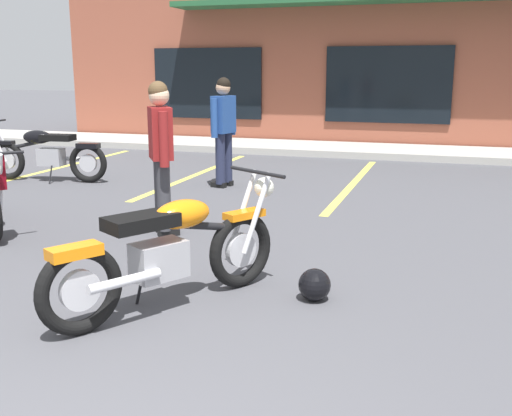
{
  "coord_description": "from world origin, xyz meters",
  "views": [
    {
      "loc": [
        1.47,
        -1.36,
        1.8
      ],
      "look_at": [
        -0.21,
        3.85,
        0.55
      ],
      "focal_mm": 42.85,
      "sensor_mm": 36.0,
      "label": 1
    }
  ],
  "objects": [
    {
      "name": "motorcycle_foreground_classic",
      "position": [
        -0.51,
        2.66,
        0.46
      ],
      "size": [
        1.32,
        1.88,
        0.98
      ],
      "color": "black",
      "rests_on": "ground_plane"
    },
    {
      "name": "ground_plane",
      "position": [
        0.0,
        3.85,
        0.0
      ],
      "size": [
        80.0,
        80.0,
        0.0
      ],
      "primitive_type": "plane",
      "color": "#47474C"
    },
    {
      "name": "person_in_black_shirt",
      "position": [
        -1.89,
        7.43,
        0.95
      ],
      "size": [
        0.34,
        0.61,
        1.68
      ],
      "color": "black",
      "rests_on": "ground_plane"
    },
    {
      "name": "painted_stall_lines",
      "position": [
        -0.0,
        8.34,
        0.0
      ],
      "size": [
        11.07,
        4.8,
        0.01
      ],
      "color": "#DBCC4C",
      "rests_on": "ground_plane"
    },
    {
      "name": "brick_storefront_building",
      "position": [
        0.0,
        15.76,
        2.03
      ],
      "size": [
        16.4,
        6.67,
        4.05
      ],
      "color": "brown",
      "rests_on": "ground_plane"
    },
    {
      "name": "person_near_building",
      "position": [
        -1.54,
        4.61,
        0.95
      ],
      "size": [
        0.43,
        0.55,
        1.68
      ],
      "color": "black",
      "rests_on": "ground_plane"
    },
    {
      "name": "sidewalk_kerb",
      "position": [
        0.0,
        11.94,
        0.07
      ],
      "size": [
        22.0,
        1.8,
        0.14
      ],
      "primitive_type": "cube",
      "color": "#A8A59E",
      "rests_on": "ground_plane"
    },
    {
      "name": "motorcycle_red_sportbike",
      "position": [
        -4.83,
        6.99,
        0.46
      ],
      "size": [
        2.11,
        0.7,
        0.98
      ],
      "color": "black",
      "rests_on": "ground_plane"
    },
    {
      "name": "helmet_on_pavement",
      "position": [
        0.51,
        3.14,
        0.13
      ],
      "size": [
        0.26,
        0.26,
        0.26
      ],
      "color": "black",
      "rests_on": "ground_plane"
    }
  ]
}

